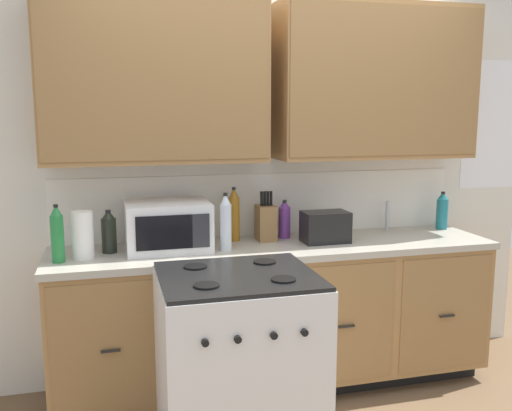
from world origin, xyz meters
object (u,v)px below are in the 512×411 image
bottle_dark (109,232)px  bottle_violet (284,219)px  bottle_amber (234,215)px  bottle_teal (442,211)px  stove_range (238,366)px  toaster (325,227)px  knife_block (266,222)px  microwave (168,226)px  bottle_green (57,234)px  bottle_clear (226,222)px  paper_towel_roll (83,235)px

bottle_dark → bottle_violet: bearing=5.7°
bottle_amber → bottle_teal: bottle_amber is taller
stove_range → bottle_teal: bottle_teal is taller
toaster → knife_block: knife_block is taller
toaster → stove_range: bearing=-138.4°
microwave → knife_block: 0.62m
toaster → bottle_dark: bearing=176.9°
bottle_teal → bottle_dark: bottle_teal is taller
stove_range → toaster: size_ratio=3.39×
toaster → bottle_dark: 1.29m
bottle_dark → bottle_green: (-0.26, -0.15, 0.03)m
microwave → bottle_green: bearing=-167.5°
bottle_teal → bottle_clear: size_ratio=0.77×
bottle_amber → paper_towel_roll: bearing=-167.1°
bottle_dark → bottle_violet: size_ratio=1.01×
paper_towel_roll → bottle_amber: size_ratio=0.77×
knife_block → bottle_dark: (-0.95, -0.07, 0.00)m
microwave → bottle_violet: microwave is taller
toaster → bottle_violet: bottle_violet is taller
bottle_teal → bottle_green: size_ratio=0.82×
stove_range → bottle_amber: bottle_amber is taller
paper_towel_roll → bottle_green: bearing=-157.7°
bottle_violet → knife_block: bearing=-165.8°
microwave → bottle_dark: bearing=177.7°
toaster → bottle_violet: bearing=139.5°
bottle_violet → paper_towel_roll: bearing=-170.6°
bottle_dark → bottle_green: bearing=-151.0°
stove_range → bottle_violet: bottle_violet is taller
toaster → bottle_teal: 0.94m
microwave → bottle_green: 0.61m
toaster → bottle_amber: bottle_amber is taller
bottle_teal → bottle_dark: 2.21m
knife_block → bottle_amber: bottle_amber is taller
bottle_clear → microwave: bearing=162.7°
stove_range → bottle_clear: bearing=83.9°
bottle_amber → bottle_violet: (0.33, -0.00, -0.04)m
bottle_teal → bottle_violet: 1.13m
microwave → bottle_violet: size_ratio=1.97×
knife_block → bottle_teal: (1.26, 0.03, 0.01)m
microwave → paper_towel_roll: 0.48m
toaster → bottle_amber: 0.57m
toaster → bottle_violet: (-0.21, 0.18, 0.02)m
stove_range → microwave: 0.93m
stove_range → bottle_clear: size_ratio=2.84×
toaster → paper_towel_roll: size_ratio=1.08×
bottle_green → toaster: bearing=2.8°
stove_range → toaster: bearing=41.6°
bottle_violet → toaster: bearing=-40.5°
stove_range → paper_towel_roll: (-0.73, 0.59, 0.58)m
stove_range → knife_block: 1.01m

